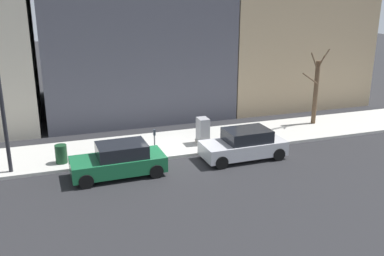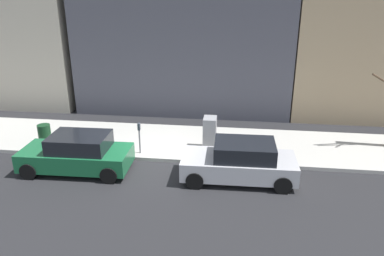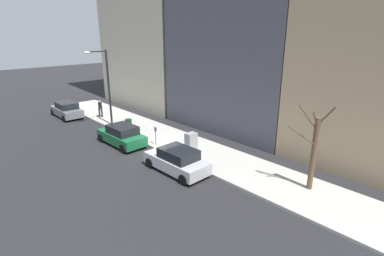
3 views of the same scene
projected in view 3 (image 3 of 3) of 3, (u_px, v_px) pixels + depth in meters
ground_plane at (157, 151)px, 21.37m from camera, size 120.00×120.00×0.00m
sidewalk at (178, 143)px, 22.64m from camera, size 4.00×36.00×0.15m
parked_car_silver at (177, 160)px, 17.99m from camera, size 2.00×4.24×1.52m
parked_car_green at (122, 135)px, 22.31m from camera, size 2.02×4.25×1.52m
parked_car_grey at (67, 110)px, 29.53m from camera, size 1.96×4.22×1.52m
parking_meter at (156, 134)px, 21.84m from camera, size 0.14×0.10×1.35m
utility_box at (191, 143)px, 20.42m from camera, size 0.83×0.61×1.43m
streetlamp at (105, 82)px, 25.51m from camera, size 1.97×0.32×6.50m
bare_tree at (313, 151)px, 15.33m from camera, size 0.78×2.12×4.62m
trash_bin at (129, 124)px, 25.39m from camera, size 0.56×0.56×0.90m
pedestrian_near_meter at (100, 107)px, 28.96m from camera, size 0.36×0.36×1.66m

